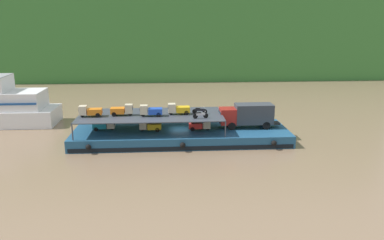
{
  "coord_description": "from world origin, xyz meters",
  "views": [
    {
      "loc": [
        -1.8,
        -46.82,
        15.01
      ],
      "look_at": [
        1.4,
        0.0,
        2.7
      ],
      "focal_mm": 35.72,
      "sensor_mm": 36.0,
      "label": 1
    }
  ],
  "objects_px": {
    "covered_lorry": "(248,115)",
    "mini_truck_lower_stern": "(104,125)",
    "mini_truck_lower_aft": "(150,126)",
    "cargo_barge": "(181,135)",
    "mini_truck_upper_bow": "(178,109)",
    "motorcycle_upper_centre": "(200,110)",
    "mini_truck_upper_mid": "(122,110)",
    "mini_truck_upper_stern": "(90,111)",
    "mini_truck_lower_mid": "(200,125)",
    "mini_truck_upper_fore": "(151,111)",
    "motorcycle_upper_port": "(200,115)"
  },
  "relations": [
    {
      "from": "mini_truck_upper_bow",
      "to": "motorcycle_upper_centre",
      "type": "distance_m",
      "value": 2.69
    },
    {
      "from": "mini_truck_upper_stern",
      "to": "mini_truck_upper_fore",
      "type": "height_order",
      "value": "same"
    },
    {
      "from": "mini_truck_upper_mid",
      "to": "motorcycle_upper_centre",
      "type": "bearing_deg",
      "value": 1.04
    },
    {
      "from": "mini_truck_lower_aft",
      "to": "mini_truck_upper_bow",
      "type": "bearing_deg",
      "value": 6.53
    },
    {
      "from": "cargo_barge",
      "to": "mini_truck_upper_bow",
      "type": "xyz_separation_m",
      "value": [
        -0.32,
        -0.05,
        3.44
      ]
    },
    {
      "from": "covered_lorry",
      "to": "mini_truck_lower_aft",
      "type": "height_order",
      "value": "covered_lorry"
    },
    {
      "from": "cargo_barge",
      "to": "mini_truck_lower_mid",
      "type": "distance_m",
      "value": 2.83
    },
    {
      "from": "mini_truck_upper_stern",
      "to": "mini_truck_upper_bow",
      "type": "relative_size",
      "value": 1.01
    },
    {
      "from": "mini_truck_lower_stern",
      "to": "mini_truck_upper_bow",
      "type": "bearing_deg",
      "value": -2.28
    },
    {
      "from": "mini_truck_lower_stern",
      "to": "motorcycle_upper_centre",
      "type": "bearing_deg",
      "value": -1.43
    },
    {
      "from": "mini_truck_upper_bow",
      "to": "covered_lorry",
      "type": "bearing_deg",
      "value": 2.02
    },
    {
      "from": "mini_truck_upper_fore",
      "to": "mini_truck_lower_aft",
      "type": "bearing_deg",
      "value": 119.48
    },
    {
      "from": "mini_truck_lower_mid",
      "to": "mini_truck_upper_stern",
      "type": "bearing_deg",
      "value": -179.94
    },
    {
      "from": "mini_truck_upper_stern",
      "to": "mini_truck_upper_bow",
      "type": "bearing_deg",
      "value": 2.48
    },
    {
      "from": "mini_truck_lower_aft",
      "to": "mini_truck_lower_mid",
      "type": "relative_size",
      "value": 1.0
    },
    {
      "from": "mini_truck_lower_stern",
      "to": "mini_truck_upper_mid",
      "type": "height_order",
      "value": "mini_truck_upper_mid"
    },
    {
      "from": "covered_lorry",
      "to": "mini_truck_upper_fore",
      "type": "distance_m",
      "value": 12.46
    },
    {
      "from": "mini_truck_upper_bow",
      "to": "mini_truck_upper_mid",
      "type": "bearing_deg",
      "value": -179.15
    },
    {
      "from": "mini_truck_lower_mid",
      "to": "motorcycle_upper_port",
      "type": "bearing_deg",
      "value": -93.68
    },
    {
      "from": "cargo_barge",
      "to": "mini_truck_upper_mid",
      "type": "height_order",
      "value": "mini_truck_upper_mid"
    },
    {
      "from": "mini_truck_lower_aft",
      "to": "mini_truck_upper_fore",
      "type": "distance_m",
      "value": 2.03
    },
    {
      "from": "cargo_barge",
      "to": "mini_truck_lower_stern",
      "type": "height_order",
      "value": "mini_truck_lower_stern"
    },
    {
      "from": "motorcycle_upper_port",
      "to": "cargo_barge",
      "type": "bearing_deg",
      "value": 134.67
    },
    {
      "from": "mini_truck_upper_bow",
      "to": "motorcycle_upper_centre",
      "type": "height_order",
      "value": "mini_truck_upper_bow"
    },
    {
      "from": "covered_lorry",
      "to": "mini_truck_lower_aft",
      "type": "xyz_separation_m",
      "value": [
        -12.54,
        -0.73,
        -1.0
      ]
    },
    {
      "from": "mini_truck_upper_fore",
      "to": "motorcycle_upper_port",
      "type": "height_order",
      "value": "mini_truck_upper_fore"
    },
    {
      "from": "mini_truck_upper_stern",
      "to": "motorcycle_upper_port",
      "type": "distance_m",
      "value": 13.56
    },
    {
      "from": "cargo_barge",
      "to": "mini_truck_upper_stern",
      "type": "distance_m",
      "value": 11.71
    },
    {
      "from": "cargo_barge",
      "to": "motorcycle_upper_centre",
      "type": "distance_m",
      "value": 3.96
    },
    {
      "from": "covered_lorry",
      "to": "mini_truck_upper_fore",
      "type": "xyz_separation_m",
      "value": [
        -12.37,
        -1.02,
        1.0
      ]
    },
    {
      "from": "mini_truck_lower_aft",
      "to": "mini_truck_lower_mid",
      "type": "bearing_deg",
      "value": -0.38
    },
    {
      "from": "mini_truck_upper_stern",
      "to": "motorcycle_upper_centre",
      "type": "distance_m",
      "value": 13.55
    },
    {
      "from": "cargo_barge",
      "to": "mini_truck_upper_stern",
      "type": "height_order",
      "value": "mini_truck_upper_stern"
    },
    {
      "from": "mini_truck_lower_aft",
      "to": "covered_lorry",
      "type": "bearing_deg",
      "value": 3.32
    },
    {
      "from": "covered_lorry",
      "to": "mini_truck_lower_stern",
      "type": "distance_m",
      "value": 18.33
    },
    {
      "from": "cargo_barge",
      "to": "mini_truck_upper_bow",
      "type": "relative_size",
      "value": 9.84
    },
    {
      "from": "covered_lorry",
      "to": "mini_truck_upper_stern",
      "type": "relative_size",
      "value": 2.83
    },
    {
      "from": "motorcycle_upper_centre",
      "to": "mini_truck_upper_mid",
      "type": "bearing_deg",
      "value": -178.96
    },
    {
      "from": "mini_truck_lower_stern",
      "to": "mini_truck_upper_bow",
      "type": "relative_size",
      "value": 1.01
    },
    {
      "from": "cargo_barge",
      "to": "mini_truck_lower_aft",
      "type": "relative_size",
      "value": 9.78
    },
    {
      "from": "mini_truck_lower_mid",
      "to": "motorcycle_upper_centre",
      "type": "height_order",
      "value": "motorcycle_upper_centre"
    },
    {
      "from": "mini_truck_upper_mid",
      "to": "mini_truck_lower_stern",
      "type": "bearing_deg",
      "value": 168.59
    },
    {
      "from": "mini_truck_upper_stern",
      "to": "motorcycle_upper_port",
      "type": "relative_size",
      "value": 1.47
    },
    {
      "from": "mini_truck_upper_stern",
      "to": "mini_truck_upper_mid",
      "type": "bearing_deg",
      "value": 5.44
    },
    {
      "from": "mini_truck_upper_stern",
      "to": "mini_truck_upper_fore",
      "type": "bearing_deg",
      "value": -1.84
    },
    {
      "from": "cargo_barge",
      "to": "mini_truck_upper_mid",
      "type": "relative_size",
      "value": 9.84
    },
    {
      "from": "covered_lorry",
      "to": "mini_truck_lower_mid",
      "type": "bearing_deg",
      "value": -172.95
    },
    {
      "from": "mini_truck_lower_stern",
      "to": "mini_truck_upper_stern",
      "type": "relative_size",
      "value": 1.0
    },
    {
      "from": "mini_truck_upper_mid",
      "to": "covered_lorry",
      "type": "bearing_deg",
      "value": 1.51
    },
    {
      "from": "covered_lorry",
      "to": "mini_truck_lower_mid",
      "type": "xyz_separation_m",
      "value": [
        -6.23,
        -0.77,
        -1.0
      ]
    }
  ]
}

